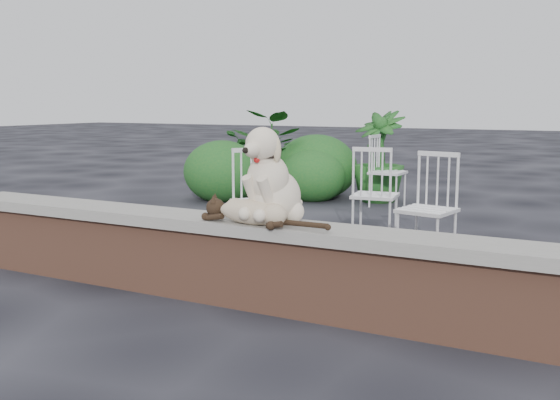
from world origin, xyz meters
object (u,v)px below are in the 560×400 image
at_px(dog, 275,174).
at_px(chair_b, 427,208).
at_px(chair_c, 375,194).
at_px(potted_plant_b, 379,156).
at_px(potted_plant_a, 268,153).
at_px(chair_a, 258,200).
at_px(chair_e, 388,171).
at_px(cat, 253,210).

relative_size(dog, chair_b, 0.68).
xyz_separation_m(chair_c, potted_plant_b, (-0.80, 2.45, 0.16)).
height_order(chair_b, potted_plant_a, potted_plant_a).
xyz_separation_m(dog, chair_a, (-0.91, 1.39, -0.43)).
xyz_separation_m(dog, potted_plant_b, (-0.89, 4.73, -0.27)).
height_order(dog, chair_e, dog).
bearing_deg(potted_plant_a, chair_a, -62.88).
relative_size(chair_c, chair_b, 1.00).
height_order(chair_e, potted_plant_a, potted_plant_a).
relative_size(cat, potted_plant_b, 0.88).
distance_m(cat, chair_b, 1.94).
xyz_separation_m(cat, chair_a, (-0.83, 1.54, -0.20)).
relative_size(cat, chair_a, 1.17).
bearing_deg(cat, potted_plant_b, 108.33).
bearing_deg(chair_e, chair_c, -164.08).
relative_size(cat, chair_c, 1.17).
bearing_deg(chair_b, chair_c, 148.22).
bearing_deg(dog, chair_b, 79.51).
xyz_separation_m(cat, chair_e, (-0.56, 4.51, -0.20)).
xyz_separation_m(potted_plant_a, potted_plant_b, (1.60, 0.26, -0.00)).
bearing_deg(chair_e, chair_b, -154.39).
bearing_deg(potted_plant_a, chair_c, -42.40).
bearing_deg(chair_e, potted_plant_b, 35.38).
height_order(cat, potted_plant_b, potted_plant_b).
xyz_separation_m(chair_c, potted_plant_a, (-2.40, 2.19, 0.16)).
bearing_deg(chair_e, cat, -171.71).
distance_m(cat, chair_e, 4.55).
bearing_deg(chair_b, chair_e, 125.10).
bearing_deg(chair_a, dog, -105.80).
distance_m(chair_b, potted_plant_a, 4.17).
bearing_deg(dog, potted_plant_b, 109.56).
bearing_deg(potted_plant_a, chair_b, -42.42).
relative_size(chair_e, potted_plant_b, 0.75).
bearing_deg(potted_plant_a, chair_e, -3.58).
relative_size(dog, potted_plant_b, 0.51).
xyz_separation_m(dog, potted_plant_a, (-2.49, 4.47, -0.27)).
xyz_separation_m(cat, chair_c, (-0.01, 2.43, -0.20)).
distance_m(dog, cat, 0.28).
relative_size(dog, chair_c, 0.68).
xyz_separation_m(dog, chair_e, (-0.64, 4.36, -0.43)).
distance_m(dog, chair_c, 2.32).
bearing_deg(potted_plant_b, chair_c, -71.98).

